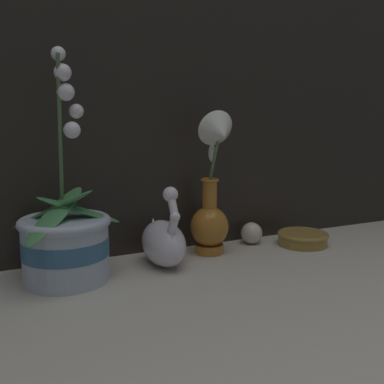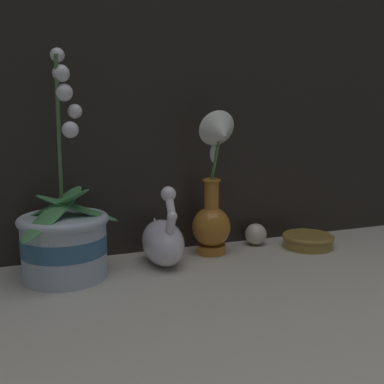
% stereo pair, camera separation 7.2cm
% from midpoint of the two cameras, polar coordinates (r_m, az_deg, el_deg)
% --- Properties ---
extents(ground_plane, '(2.80, 2.80, 0.00)m').
position_cam_midpoint_polar(ground_plane, '(1.00, 5.16, -10.68)').
color(ground_plane, '#BCB2A3').
extents(window_backdrop, '(2.80, 0.03, 1.20)m').
position_cam_midpoint_polar(window_backdrop, '(1.19, 0.12, 22.05)').
color(window_backdrop, black).
rests_on(window_backdrop, ground_plane).
extents(orchid_potted_plant, '(0.23, 0.23, 0.48)m').
position_cam_midpoint_polar(orchid_potted_plant, '(0.99, -13.95, -5.65)').
color(orchid_potted_plant, '#B2BCCC').
rests_on(orchid_potted_plant, ground_plane).
extents(swan_figurine, '(0.09, 0.18, 0.19)m').
position_cam_midpoint_polar(swan_figurine, '(1.06, -1.80, -6.14)').
color(swan_figurine, white).
rests_on(swan_figurine, ground_plane).
extents(blue_vase, '(0.10, 0.14, 0.36)m').
position_cam_midpoint_polar(blue_vase, '(1.11, 4.60, -1.40)').
color(blue_vase, '#B26B23').
rests_on(blue_vase, ground_plane).
extents(glass_sphere, '(0.06, 0.06, 0.06)m').
position_cam_midpoint_polar(glass_sphere, '(1.23, 9.76, -5.32)').
color(glass_sphere, beige).
rests_on(glass_sphere, ground_plane).
extents(amber_dish, '(0.14, 0.14, 0.03)m').
position_cam_midpoint_polar(amber_dish, '(1.25, 16.13, -5.85)').
color(amber_dish, olive).
rests_on(amber_dish, ground_plane).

